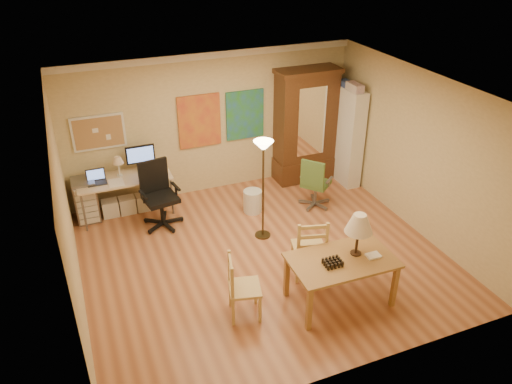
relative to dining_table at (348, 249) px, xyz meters
name	(u,v)px	position (x,y,z in m)	size (l,w,h in m)	color
floor	(263,256)	(-0.68, 1.35, -0.85)	(5.50, 5.50, 0.00)	#965435
crown_molding	(210,55)	(-0.68, 3.81, 1.79)	(5.50, 0.08, 0.12)	white
corkboard	(99,132)	(-2.73, 3.82, 0.65)	(0.90, 0.04, 0.62)	tan
art_panel_left	(199,121)	(-0.93, 3.82, 0.60)	(0.80, 0.04, 1.00)	gold
art_panel_right	(245,115)	(-0.03, 3.82, 0.60)	(0.75, 0.04, 0.95)	#2868A2
dining_table	(348,249)	(0.00, 0.00, 0.00)	(1.44, 0.89, 1.34)	#935D30
ladder_chair_back	(309,249)	(-0.23, 0.65, -0.37)	(0.57, 0.55, 1.01)	tan
ladder_chair_left	(242,289)	(-1.44, 0.23, -0.41)	(0.51, 0.52, 0.94)	tan
torchiere_lamp	(263,161)	(-0.45, 1.89, 0.55)	(0.32, 0.32, 1.74)	#392B17
computer_desk	(127,191)	(-2.42, 3.50, -0.40)	(1.62, 0.71, 1.23)	#C4B290
office_chair_black	(161,209)	(-1.95, 2.88, -0.54)	(0.72, 0.72, 1.16)	black
office_chair_green	(315,193)	(0.82, 2.45, -0.58)	(0.64, 0.64, 0.99)	slate
drawer_cart	(86,200)	(-3.14, 3.54, -0.46)	(0.39, 0.47, 0.78)	slate
armoire	(305,133)	(1.15, 3.59, 0.14)	(1.24, 0.59, 2.28)	#3D2310
bookshelf	(348,137)	(1.87, 3.15, 0.12)	(0.29, 0.77, 1.94)	white
wastebin	(253,201)	(-0.32, 2.70, -0.63)	(0.34, 0.34, 0.42)	silver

